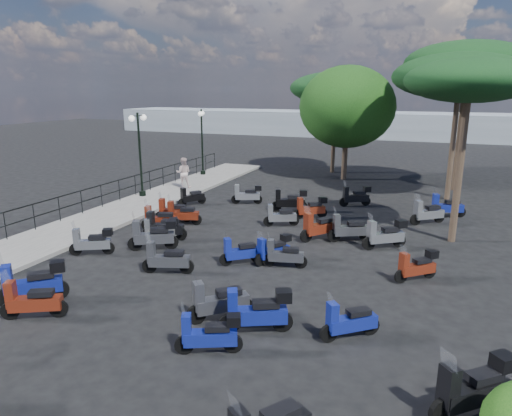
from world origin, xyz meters
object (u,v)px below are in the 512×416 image
at_px(scooter_25, 349,322).
at_px(lamp_post_1, 140,149).
at_px(scooter_15, 284,255).
at_px(scooter_29, 446,207).
at_px(pine_3, 469,81).
at_px(scooter_5, 191,197).
at_px(scooter_26, 417,267).
at_px(pine_2, 336,88).
at_px(scooter_11, 247,195).
at_px(scooter_9, 164,227).
at_px(scooter_31, 160,220).
at_px(scooter_0, 33,283).
at_px(scooter_10, 280,216).
at_px(lamp_post_2, 202,138).
at_px(scooter_4, 173,212).
at_px(scooter_13, 219,302).
at_px(scooter_21, 385,235).
at_px(scooter_20, 273,250).
at_px(pedestrian_far, 183,173).
at_px(scooter_30, 182,214).
at_px(scooter_3, 160,230).
at_px(scooter_1, 32,302).
at_px(scooter_7, 167,260).
at_px(scooter_8, 153,236).
at_px(scooter_12, 209,335).
at_px(pine_0, 467,63).
at_px(pine_1, 460,77).
at_px(scooter_28, 427,213).
at_px(scooter_23, 356,197).
at_px(scooter_19, 257,312).
at_px(scooter_14, 240,252).
at_px(scooter_16, 311,208).
at_px(scooter_17, 290,201).
at_px(scooter_2, 92,242).
at_px(scooter_22, 319,227).
at_px(broadleaf_tree, 347,107).

bearing_deg(scooter_25, lamp_post_1, 12.08).
distance_m(scooter_15, scooter_29, 10.03).
bearing_deg(pine_3, scooter_5, 174.21).
xyz_separation_m(scooter_26, pine_3, (1.11, 4.51, 5.57)).
bearing_deg(pine_2, scooter_11, -100.88).
distance_m(scooter_9, scooter_11, 6.60).
xyz_separation_m(lamp_post_1, scooter_31, (4.13, -4.62, -2.22)).
height_order(scooter_0, scooter_10, scooter_0).
relative_size(lamp_post_2, scooter_9, 2.45).
relative_size(scooter_4, scooter_13, 1.15).
bearing_deg(scooter_21, scooter_20, 94.30).
height_order(pedestrian_far, scooter_30, pedestrian_far).
height_order(scooter_3, pine_3, pine_3).
bearing_deg(scooter_1, scooter_9, -25.02).
distance_m(lamp_post_2, scooter_25, 21.80).
height_order(scooter_1, scooter_25, scooter_1).
relative_size(scooter_11, scooter_26, 1.26).
height_order(scooter_7, scooter_8, scooter_8).
height_order(scooter_12, pine_0, pine_0).
height_order(pine_1, pine_3, pine_1).
height_order(scooter_4, scooter_5, scooter_4).
distance_m(scooter_26, scooter_28, 6.63).
distance_m(scooter_1, scooter_23, 15.97).
xyz_separation_m(scooter_9, scooter_31, (-0.81, 0.96, -0.03)).
relative_size(scooter_19, scooter_25, 1.33).
bearing_deg(scooter_31, scooter_10, -78.86).
height_order(scooter_14, scooter_19, scooter_19).
height_order(scooter_12, scooter_16, scooter_16).
bearing_deg(scooter_16, scooter_12, 149.82).
relative_size(pedestrian_far, scooter_12, 1.24).
relative_size(scooter_15, pine_0, 0.18).
relative_size(pedestrian_far, scooter_25, 1.40).
bearing_deg(scooter_8, scooter_0, 142.56).
distance_m(scooter_12, scooter_20, 5.80).
relative_size(scooter_8, scooter_14, 1.35).
bearing_deg(scooter_26, scooter_19, 102.00).
bearing_deg(scooter_15, scooter_0, 118.90).
bearing_deg(scooter_17, pine_0, -62.13).
bearing_deg(scooter_12, pine_3, -51.19).
relative_size(scooter_3, scooter_7, 0.77).
bearing_deg(scooter_10, scooter_26, -151.86).
xyz_separation_m(scooter_19, scooter_20, (-1.19, 4.54, -0.09)).
xyz_separation_m(scooter_8, pine_2, (2.57, 18.54, 5.28)).
bearing_deg(scooter_5, lamp_post_2, -32.14).
bearing_deg(scooter_29, scooter_0, 124.33).
bearing_deg(scooter_19, scooter_0, 70.98).
bearing_deg(scooter_30, scooter_21, -107.01).
bearing_deg(scooter_2, scooter_16, -67.62).
relative_size(scooter_22, scooter_29, 0.90).
relative_size(scooter_0, broadleaf_tree, 0.21).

